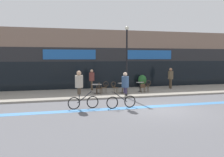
{
  "coord_description": "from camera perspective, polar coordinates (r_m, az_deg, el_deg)",
  "views": [
    {
      "loc": [
        -6.57,
        -12.67,
        2.86
      ],
      "look_at": [
        -1.33,
        5.24,
        1.36
      ],
      "focal_mm": 42.0,
      "sensor_mm": 36.0,
      "label": 1
    }
  ],
  "objects": [
    {
      "name": "cafe_chair_2_side",
      "position": [
        21.38,
        7.69,
        -1.42
      ],
      "size": [
        0.6,
        0.45,
        0.9
      ],
      "rotation": [
        0.0,
        0.0,
        3.0
      ],
      "color": "#4C3823",
      "rests_on": "sidewalk_slab"
    },
    {
      "name": "cafe_chair_1_side",
      "position": [
        20.07,
        0.57,
        -1.77
      ],
      "size": [
        0.59,
        0.44,
        0.9
      ],
      "rotation": [
        0.0,
        0.0,
        0.11
      ],
      "color": "#4C3823",
      "rests_on": "sidewalk_slab"
    },
    {
      "name": "planter_pot",
      "position": [
        24.07,
        6.6,
        -0.46
      ],
      "size": [
        0.76,
        0.76,
        1.16
      ],
      "color": "brown",
      "rests_on": "sidewalk_slab"
    },
    {
      "name": "bistro_table_2",
      "position": [
        21.14,
        6.13,
        -1.42
      ],
      "size": [
        0.63,
        0.63,
        0.76
      ],
      "color": "black",
      "rests_on": "sidewalk_slab"
    },
    {
      "name": "cafe_chair_1_near",
      "position": [
        19.68,
        2.85,
        -1.9
      ],
      "size": [
        0.43,
        0.59,
        0.9
      ],
      "rotation": [
        0.0,
        0.0,
        1.65
      ],
      "color": "#4C3823",
      "rests_on": "sidewalk_slab"
    },
    {
      "name": "pedestrian_far_end",
      "position": [
        23.79,
        12.64,
        0.47
      ],
      "size": [
        0.47,
        0.47,
        1.81
      ],
      "rotation": [
        0.0,
        0.0,
        3.14
      ],
      "color": "#4C3D2D",
      "rests_on": "sidewalk_slab"
    },
    {
      "name": "lamp_post",
      "position": [
        18.52,
        3.24,
        4.94
      ],
      "size": [
        0.26,
        0.26,
        4.92
      ],
      "color": "black",
      "rests_on": "sidewalk_slab"
    },
    {
      "name": "cafe_chair_0_near",
      "position": [
        19.43,
        -2.89,
        -1.98
      ],
      "size": [
        0.4,
        0.58,
        0.9
      ],
      "rotation": [
        0.0,
        0.0,
        1.56
      ],
      "color": "#4C3823",
      "rests_on": "sidewalk_slab"
    },
    {
      "name": "cafe_chair_2_near",
      "position": [
        20.57,
        6.78,
        -1.65
      ],
      "size": [
        0.44,
        0.59,
        0.9
      ],
      "rotation": [
        0.0,
        0.0,
        1.47
      ],
      "color": "#4C3823",
      "rests_on": "sidewalk_slab"
    },
    {
      "name": "bistro_table_0",
      "position": [
        20.04,
        -3.31,
        -1.8
      ],
      "size": [
        0.79,
        0.79,
        0.71
      ],
      "color": "black",
      "rests_on": "sidewalk_slab"
    },
    {
      "name": "cafe_chair_0_side",
      "position": [
        20.19,
        -1.58,
        -1.73
      ],
      "size": [
        0.59,
        0.43,
        0.9
      ],
      "rotation": [
        0.0,
        0.0,
        3.21
      ],
      "color": "#4C3823",
      "rests_on": "sidewalk_slab"
    },
    {
      "name": "bike_lane_stripe",
      "position": [
        15.59,
        8.99,
        -6.03
      ],
      "size": [
        36.0,
        0.7,
        0.01
      ],
      "primitive_type": "cube",
      "color": "#3D7AB7",
      "rests_on": "ground"
    },
    {
      "name": "cyclist_1",
      "position": [
        14.8,
        2.62,
        -2.1
      ],
      "size": [
        1.77,
        0.51,
        2.04
      ],
      "rotation": [
        0.0,
        0.0,
        3.21
      ],
      "color": "black",
      "rests_on": "ground"
    },
    {
      "name": "pedestrian_near_end",
      "position": [
        21.94,
        -4.43,
        0.13
      ],
      "size": [
        0.56,
        0.56,
        1.75
      ],
      "rotation": [
        0.0,
        0.0,
        2.85
      ],
      "color": "#4C3D2D",
      "rests_on": "sidewalk_slab"
    },
    {
      "name": "cyclist_0",
      "position": [
        14.58,
        -6.94,
        -1.85
      ],
      "size": [
        1.77,
        0.54,
        2.14
      ],
      "rotation": [
        0.0,
        0.0,
        0.09
      ],
      "color": "black",
      "rests_on": "ground"
    },
    {
      "name": "storefront_facade",
      "position": [
        25.5,
        -1.37,
        4.13
      ],
      "size": [
        40.0,
        4.06,
        5.33
      ],
      "color": "#7F6656",
      "rests_on": "ground"
    },
    {
      "name": "sidewalk_slab",
      "position": [
        21.17,
        1.94,
        -3.01
      ],
      "size": [
        40.0,
        5.5,
        0.12
      ],
      "primitive_type": "cube",
      "color": "gray",
      "rests_on": "ground"
    },
    {
      "name": "ground_plane",
      "position": [
        14.56,
        10.97,
        -6.83
      ],
      "size": [
        120.0,
        120.0,
        0.0
      ],
      "primitive_type": "plane",
      "color": "#5B5B60"
    },
    {
      "name": "bistro_table_1",
      "position": [
        20.26,
        2.26,
        -1.61
      ],
      "size": [
        0.71,
        0.71,
        0.77
      ],
      "color": "black",
      "rests_on": "sidewalk_slab"
    }
  ]
}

